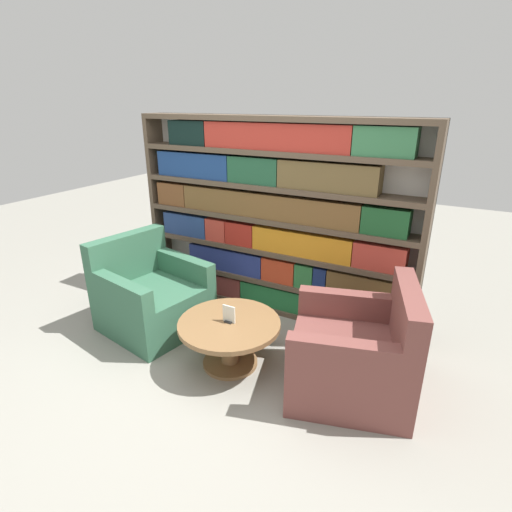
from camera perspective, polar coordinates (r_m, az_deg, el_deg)
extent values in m
plane|color=gray|center=(3.43, -7.83, -16.22)|extent=(14.00, 14.00, 0.00)
cube|color=silver|center=(4.10, 3.10, 5.71)|extent=(2.90, 0.05, 1.95)
cube|color=brown|center=(4.76, -13.43, 7.40)|extent=(0.05, 0.30, 1.95)
cube|color=brown|center=(3.63, 23.03, 1.91)|extent=(0.05, 0.30, 1.95)
cube|color=brown|center=(4.35, 2.14, -6.84)|extent=(2.80, 0.30, 0.05)
cube|color=brown|center=(4.21, 2.20, -3.24)|extent=(2.80, 0.30, 0.05)
cube|color=brown|center=(4.09, 2.26, 0.90)|extent=(2.80, 0.30, 0.05)
cube|color=brown|center=(3.99, 2.33, 5.29)|extent=(2.80, 0.30, 0.05)
cube|color=brown|center=(3.91, 2.40, 9.87)|extent=(2.80, 0.30, 0.05)
cube|color=brown|center=(3.86, 2.48, 14.61)|extent=(2.80, 0.30, 0.05)
cube|color=brown|center=(3.83, 2.55, 19.07)|extent=(2.80, 0.30, 0.05)
cube|color=brown|center=(4.64, -6.92, -3.21)|extent=(0.97, 0.20, 0.23)
cube|color=#23713A|center=(4.24, 2.71, -5.52)|extent=(0.73, 0.20, 0.23)
cube|color=maroon|center=(4.00, 13.52, -7.90)|extent=(0.90, 0.20, 0.23)
cube|color=navy|center=(4.37, -3.99, -0.29)|extent=(0.89, 0.20, 0.24)
cube|color=#BE3B20|center=(4.09, 3.57, -1.84)|extent=(0.36, 0.20, 0.24)
cube|color=#2C703A|center=(3.99, 7.21, -2.58)|extent=(0.19, 0.20, 0.24)
cube|color=navy|center=(3.94, 9.44, -3.03)|extent=(0.13, 0.20, 0.24)
cube|color=brown|center=(3.84, 15.76, -4.26)|extent=(0.75, 0.20, 0.24)
cube|color=navy|center=(4.54, -9.54, 4.62)|extent=(0.55, 0.20, 0.24)
cube|color=#B83A2D|center=(4.31, -5.23, 3.93)|extent=(0.24, 0.20, 0.24)
cube|color=#A0251C|center=(4.17, -1.90, 3.38)|extent=(0.32, 0.20, 0.24)
cube|color=orange|center=(3.89, 6.70, 1.91)|extent=(1.01, 0.20, 0.24)
cube|color=#B4382D|center=(3.71, 17.35, 0.04)|extent=(0.46, 0.20, 0.24)
cube|color=brown|center=(4.55, -11.33, 8.80)|extent=(0.36, 0.20, 0.24)
cube|color=brown|center=(3.95, 1.61, 7.31)|extent=(1.88, 0.20, 0.24)
cube|color=#1B4F27|center=(3.60, 18.13, 4.85)|extent=(0.39, 0.20, 0.24)
cube|color=navy|center=(4.31, -8.51, 12.78)|extent=(0.86, 0.20, 0.25)
cube|color=#1F5034|center=(3.94, -0.02, 12.20)|extent=(0.53, 0.20, 0.25)
cube|color=brown|center=(3.65, 10.32, 11.14)|extent=(0.91, 0.20, 0.25)
cube|color=black|center=(4.30, -9.20, 17.01)|extent=(0.44, 0.20, 0.24)
cube|color=#A52D23|center=(3.80, 2.86, 16.70)|extent=(1.45, 0.20, 0.24)
cube|color=#316B43|center=(3.50, 18.04, 15.31)|extent=(0.49, 0.20, 0.24)
cube|color=#336047|center=(4.01, -14.27, -7.09)|extent=(1.00, 0.99, 0.43)
cube|color=#336047|center=(4.11, -17.90, -0.04)|extent=(0.29, 0.85, 0.45)
cube|color=#336047|center=(3.64, -18.55, -4.96)|extent=(0.73, 0.25, 0.22)
cube|color=#336047|center=(4.02, -10.02, -1.55)|extent=(0.73, 0.25, 0.22)
cube|color=brown|center=(3.21, 13.10, -14.89)|extent=(1.06, 1.04, 0.43)
cube|color=brown|center=(3.01, 20.75, -8.49)|extent=(0.36, 0.85, 0.45)
cube|color=brown|center=(3.34, 12.41, -6.71)|extent=(0.73, 0.31, 0.22)
cube|color=brown|center=(2.72, 12.09, -13.76)|extent=(0.73, 0.31, 0.22)
cylinder|color=brown|center=(3.40, -3.76, -12.59)|extent=(0.15, 0.15, 0.37)
cylinder|color=brown|center=(3.50, -3.69, -14.87)|extent=(0.46, 0.46, 0.03)
cylinder|color=brown|center=(3.29, -3.85, -9.66)|extent=(0.84, 0.84, 0.04)
cube|color=black|center=(3.28, -3.86, -9.28)|extent=(0.07, 0.06, 0.01)
cube|color=silver|center=(3.25, -3.89, -8.26)|extent=(0.11, 0.01, 0.15)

